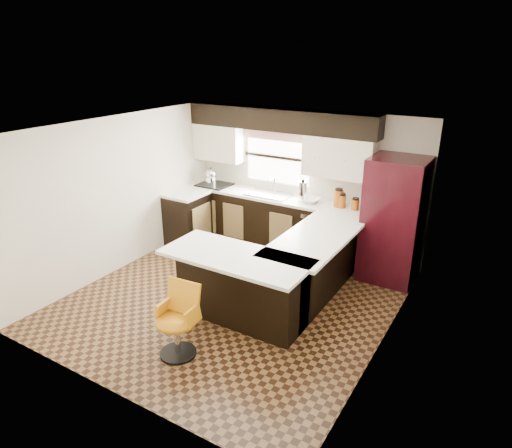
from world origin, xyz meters
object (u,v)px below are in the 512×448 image
Objects in this scene: peninsula_return at (242,288)px; bar_chair at (176,322)px; refrigerator at (394,220)px; peninsula_long at (311,268)px.

peninsula_return is 1.05m from bar_chair.
refrigerator is at bearing 58.77° from peninsula_return.
refrigerator reaches higher than peninsula_long.
peninsula_long is 2.13m from bar_chair.
bar_chair is (-0.75, -2.00, -0.02)m from peninsula_long.
peninsula_long is 1.11m from peninsula_return.
refrigerator is 3.56m from bar_chair.
peninsula_return is (-0.53, -0.97, 0.00)m from peninsula_long.
refrigerator is 2.16× the size of bar_chair.
peninsula_return is at bearing 72.50° from bar_chair.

